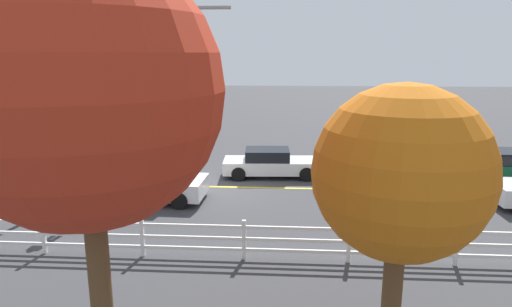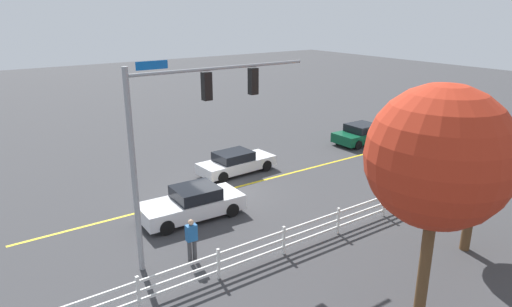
% 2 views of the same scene
% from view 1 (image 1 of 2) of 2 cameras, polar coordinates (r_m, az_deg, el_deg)
% --- Properties ---
extents(ground_plane, '(120.00, 120.00, 0.00)m').
position_cam_1_polar(ground_plane, '(19.22, -4.35, -4.31)').
color(ground_plane, '#38383A').
extents(lane_center_stripe, '(28.00, 0.16, 0.01)m').
position_cam_1_polar(lane_center_stripe, '(19.09, 7.67, -4.50)').
color(lane_center_stripe, gold).
rests_on(lane_center_stripe, ground_plane).
extents(signal_assembly, '(7.30, 0.38, 7.38)m').
position_cam_1_polar(signal_assembly, '(15.20, -23.49, 10.01)').
color(signal_assembly, gray).
rests_on(signal_assembly, ground_plane).
extents(car_0, '(4.57, 2.00, 1.30)m').
position_cam_1_polar(car_0, '(20.64, 1.93, -1.25)').
color(car_0, silver).
rests_on(car_0, ground_plane).
extents(car_1, '(4.68, 2.16, 1.42)m').
position_cam_1_polar(car_1, '(17.85, -13.80, -3.74)').
color(car_1, silver).
rests_on(car_1, ground_plane).
extents(car_3, '(4.46, 2.03, 1.38)m').
position_cam_1_polar(car_3, '(22.92, 29.34, -1.42)').
color(car_3, '#0C4C2D').
rests_on(car_3, ground_plane).
extents(pedestrian, '(0.41, 0.27, 1.69)m').
position_cam_1_polar(pedestrian, '(15.53, -23.67, -6.01)').
color(pedestrian, '#3F3F42').
rests_on(pedestrian, ground_plane).
extents(white_rail_fence, '(26.10, 0.10, 1.15)m').
position_cam_1_polar(white_rail_fence, '(12.51, 5.18, -11.06)').
color(white_rail_fence, white).
rests_on(white_rail_fence, ground_plane).
extents(tree_0, '(3.15, 3.15, 5.19)m').
position_cam_1_polar(tree_0, '(8.15, 18.16, -2.51)').
color(tree_0, brown).
rests_on(tree_0, ground_plane).
extents(tree_1, '(4.06, 4.06, 7.17)m').
position_cam_1_polar(tree_1, '(6.81, -21.31, 7.39)').
color(tree_1, brown).
rests_on(tree_1, ground_plane).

